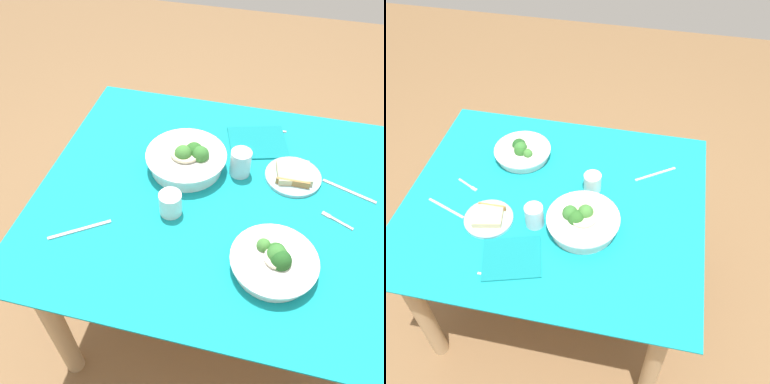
# 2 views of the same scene
# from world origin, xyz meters

# --- Properties ---
(ground_plane) EXTENTS (6.00, 6.00, 0.00)m
(ground_plane) POSITION_xyz_m (0.00, 0.00, 0.00)
(ground_plane) COLOR brown
(dining_table) EXTENTS (1.18, 1.01, 0.72)m
(dining_table) POSITION_xyz_m (0.00, 0.00, 0.61)
(dining_table) COLOR teal
(dining_table) RESTS_ON ground_plane
(broccoli_bowl_far) EXTENTS (0.27, 0.27, 0.10)m
(broccoli_bowl_far) POSITION_xyz_m (-0.14, 0.10, 0.76)
(broccoli_bowl_far) COLOR white
(broccoli_bowl_far) RESTS_ON dining_table
(broccoli_bowl_near) EXTENTS (0.24, 0.24, 0.08)m
(broccoli_bowl_near) POSITION_xyz_m (0.20, -0.23, 0.75)
(broccoli_bowl_near) COLOR white
(broccoli_bowl_near) RESTS_ON dining_table
(bread_side_plate) EXTENTS (0.19, 0.19, 0.04)m
(bread_side_plate) POSITION_xyz_m (0.22, 0.14, 0.74)
(bread_side_plate) COLOR #99C6D1
(bread_side_plate) RESTS_ON dining_table
(water_glass_center) EXTENTS (0.07, 0.07, 0.08)m
(water_glass_center) POSITION_xyz_m (-0.14, -0.10, 0.76)
(water_glass_center) COLOR silver
(water_glass_center) RESTS_ON dining_table
(water_glass_side) EXTENTS (0.07, 0.07, 0.09)m
(water_glass_side) POSITION_xyz_m (0.04, 0.12, 0.77)
(water_glass_side) COLOR silver
(water_glass_side) RESTS_ON dining_table
(fork_by_far_bowl) EXTENTS (0.10, 0.06, 0.00)m
(fork_by_far_bowl) POSITION_xyz_m (0.36, -0.01, 0.72)
(fork_by_far_bowl) COLOR #B7B7BC
(fork_by_far_bowl) RESTS_ON dining_table
(fork_by_near_bowl) EXTENTS (0.11, 0.01, 0.00)m
(fork_by_near_bowl) POSITION_xyz_m (0.12, 0.37, 0.72)
(fork_by_near_bowl) COLOR #B7B7BC
(fork_by_near_bowl) RESTS_ON dining_table
(table_knife_left) EXTENTS (0.16, 0.12, 0.00)m
(table_knife_left) POSITION_xyz_m (-0.38, -0.24, 0.72)
(table_knife_left) COLOR #B7B7BC
(table_knife_left) RESTS_ON dining_table
(table_knife_right) EXTENTS (0.17, 0.07, 0.00)m
(table_knife_right) POSITION_xyz_m (0.40, 0.12, 0.72)
(table_knife_right) COLOR #B7B7BC
(table_knife_right) RESTS_ON dining_table
(napkin_folded_upper) EXTENTS (0.25, 0.23, 0.01)m
(napkin_folded_upper) POSITION_xyz_m (0.08, 0.29, 0.73)
(napkin_folded_upper) COLOR #0F777D
(napkin_folded_upper) RESTS_ON dining_table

